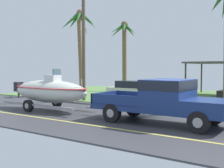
{
  "coord_description": "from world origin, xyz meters",
  "views": [
    {
      "loc": [
        4.47,
        -10.88,
        2.33
      ],
      "look_at": [
        -3.29,
        0.28,
        1.57
      ],
      "focal_mm": 46.42,
      "sensor_mm": 36.0,
      "label": 1
    }
  ],
  "objects_px": {
    "utility_pole": "(84,38)",
    "parked_sedan_far": "(137,90)",
    "palm_tree_far_left": "(79,31)",
    "boat_on_trailer": "(49,91)",
    "pickup_truck_towing": "(168,99)",
    "palm_tree_mid": "(124,42)"
  },
  "relations": [
    {
      "from": "parked_sedan_far",
      "to": "palm_tree_mid",
      "type": "xyz_separation_m",
      "value": [
        -4.9,
        6.0,
        4.22
      ]
    },
    {
      "from": "palm_tree_mid",
      "to": "palm_tree_far_left",
      "type": "bearing_deg",
      "value": -97.04
    },
    {
      "from": "boat_on_trailer",
      "to": "palm_tree_far_left",
      "type": "xyz_separation_m",
      "value": [
        -4.32,
        7.45,
        4.37
      ]
    },
    {
      "from": "parked_sedan_far",
      "to": "palm_tree_far_left",
      "type": "bearing_deg",
      "value": 178.3
    },
    {
      "from": "boat_on_trailer",
      "to": "palm_tree_mid",
      "type": "height_order",
      "value": "palm_tree_mid"
    },
    {
      "from": "pickup_truck_towing",
      "to": "palm_tree_mid",
      "type": "xyz_separation_m",
      "value": [
        -10.56,
        13.28,
        3.86
      ]
    },
    {
      "from": "pickup_truck_towing",
      "to": "utility_pole",
      "type": "height_order",
      "value": "utility_pole"
    },
    {
      "from": "utility_pole",
      "to": "parked_sedan_far",
      "type": "bearing_deg",
      "value": 47.35
    },
    {
      "from": "palm_tree_far_left",
      "to": "boat_on_trailer",
      "type": "bearing_deg",
      "value": -59.9
    },
    {
      "from": "palm_tree_mid",
      "to": "palm_tree_far_left",
      "type": "relative_size",
      "value": 0.96
    },
    {
      "from": "parked_sedan_far",
      "to": "palm_tree_mid",
      "type": "relative_size",
      "value": 0.63
    },
    {
      "from": "palm_tree_far_left",
      "to": "utility_pole",
      "type": "relative_size",
      "value": 0.85
    },
    {
      "from": "palm_tree_mid",
      "to": "parked_sedan_far",
      "type": "bearing_deg",
      "value": -50.74
    },
    {
      "from": "boat_on_trailer",
      "to": "pickup_truck_towing",
      "type": "bearing_deg",
      "value": 0.0
    },
    {
      "from": "palm_tree_mid",
      "to": "utility_pole",
      "type": "height_order",
      "value": "utility_pole"
    },
    {
      "from": "palm_tree_mid",
      "to": "utility_pole",
      "type": "distance_m",
      "value": 9.14
    },
    {
      "from": "boat_on_trailer",
      "to": "parked_sedan_far",
      "type": "xyz_separation_m",
      "value": [
        1.31,
        7.28,
        -0.39
      ]
    },
    {
      "from": "palm_tree_mid",
      "to": "utility_pole",
      "type": "bearing_deg",
      "value": -75.48
    },
    {
      "from": "palm_tree_mid",
      "to": "utility_pole",
      "type": "xyz_separation_m",
      "value": [
        2.29,
        -8.84,
        -0.49
      ]
    },
    {
      "from": "palm_tree_mid",
      "to": "utility_pole",
      "type": "relative_size",
      "value": 0.82
    },
    {
      "from": "pickup_truck_towing",
      "to": "utility_pole",
      "type": "distance_m",
      "value": 9.97
    },
    {
      "from": "pickup_truck_towing",
      "to": "utility_pole",
      "type": "bearing_deg",
      "value": 151.77
    }
  ]
}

